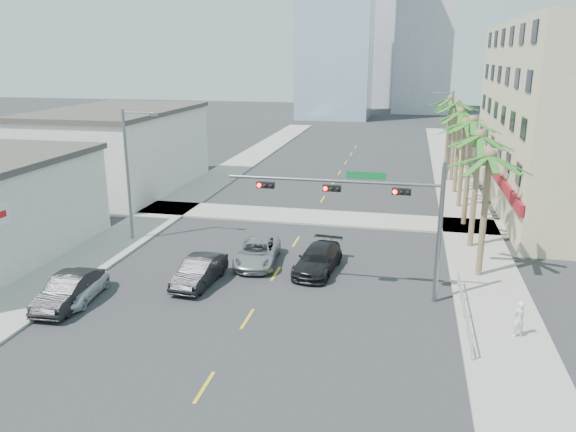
# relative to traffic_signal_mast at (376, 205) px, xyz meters

# --- Properties ---
(ground) EXTENTS (260.00, 260.00, 0.00)m
(ground) POSITION_rel_traffic_signal_mast_xyz_m (-5.78, -7.95, -5.06)
(ground) COLOR #262628
(ground) RESTS_ON ground
(sidewalk_right) EXTENTS (4.00, 120.00, 0.15)m
(sidewalk_right) POSITION_rel_traffic_signal_mast_xyz_m (6.22, 12.05, -4.99)
(sidewalk_right) COLOR gray
(sidewalk_right) RESTS_ON ground
(sidewalk_left) EXTENTS (4.00, 120.00, 0.15)m
(sidewalk_left) POSITION_rel_traffic_signal_mast_xyz_m (-17.78, 12.05, -4.99)
(sidewalk_left) COLOR gray
(sidewalk_left) RESTS_ON ground
(sidewalk_cross) EXTENTS (80.00, 4.00, 0.15)m
(sidewalk_cross) POSITION_rel_traffic_signal_mast_xyz_m (-5.78, 14.05, -4.99)
(sidewalk_cross) COLOR gray
(sidewalk_cross) RESTS_ON ground
(building_left_far) EXTENTS (11.00, 18.00, 7.20)m
(building_left_far) POSITION_rel_traffic_signal_mast_xyz_m (-25.28, 20.05, -1.46)
(building_left_far) COLOR beige
(building_left_far) RESTS_ON ground
(tower_far_center) EXTENTS (16.00, 16.00, 42.00)m
(tower_far_center) POSITION_rel_traffic_signal_mast_xyz_m (-8.78, 117.05, 15.94)
(tower_far_center) COLOR #ADADB2
(tower_far_center) RESTS_ON ground
(traffic_signal_mast) EXTENTS (11.12, 0.54, 7.20)m
(traffic_signal_mast) POSITION_rel_traffic_signal_mast_xyz_m (0.00, 0.00, 0.00)
(traffic_signal_mast) COLOR slate
(traffic_signal_mast) RESTS_ON ground
(palm_tree_0) EXTENTS (4.80, 4.80, 7.80)m
(palm_tree_0) POSITION_rel_traffic_signal_mast_xyz_m (5.82, 4.05, 2.02)
(palm_tree_0) COLOR brown
(palm_tree_0) RESTS_ON ground
(palm_tree_1) EXTENTS (4.80, 4.80, 8.16)m
(palm_tree_1) POSITION_rel_traffic_signal_mast_xyz_m (5.82, 9.25, 2.37)
(palm_tree_1) COLOR brown
(palm_tree_1) RESTS_ON ground
(palm_tree_2) EXTENTS (4.80, 4.80, 8.52)m
(palm_tree_2) POSITION_rel_traffic_signal_mast_xyz_m (5.82, 14.45, 2.72)
(palm_tree_2) COLOR brown
(palm_tree_2) RESTS_ON ground
(palm_tree_3) EXTENTS (4.80, 4.80, 7.80)m
(palm_tree_3) POSITION_rel_traffic_signal_mast_xyz_m (5.82, 19.65, 2.02)
(palm_tree_3) COLOR brown
(palm_tree_3) RESTS_ON ground
(palm_tree_4) EXTENTS (4.80, 4.80, 8.16)m
(palm_tree_4) POSITION_rel_traffic_signal_mast_xyz_m (5.82, 24.85, 2.37)
(palm_tree_4) COLOR brown
(palm_tree_4) RESTS_ON ground
(palm_tree_5) EXTENTS (4.80, 4.80, 8.52)m
(palm_tree_5) POSITION_rel_traffic_signal_mast_xyz_m (5.82, 30.05, 2.72)
(palm_tree_5) COLOR brown
(palm_tree_5) RESTS_ON ground
(palm_tree_6) EXTENTS (4.80, 4.80, 7.80)m
(palm_tree_6) POSITION_rel_traffic_signal_mast_xyz_m (5.82, 35.25, 2.02)
(palm_tree_6) COLOR brown
(palm_tree_6) RESTS_ON ground
(palm_tree_7) EXTENTS (4.80, 4.80, 8.16)m
(palm_tree_7) POSITION_rel_traffic_signal_mast_xyz_m (5.82, 40.45, 2.37)
(palm_tree_7) COLOR brown
(palm_tree_7) RESTS_ON ground
(streetlight_left) EXTENTS (2.55, 0.25, 9.00)m
(streetlight_left) POSITION_rel_traffic_signal_mast_xyz_m (-16.78, 6.05, -0.00)
(streetlight_left) COLOR slate
(streetlight_left) RESTS_ON ground
(streetlight_right) EXTENTS (2.55, 0.25, 9.00)m
(streetlight_right) POSITION_rel_traffic_signal_mast_xyz_m (5.21, 30.05, -0.00)
(streetlight_right) COLOR slate
(streetlight_right) RESTS_ON ground
(guardrail) EXTENTS (0.08, 8.08, 1.00)m
(guardrail) POSITION_rel_traffic_signal_mast_xyz_m (4.52, -1.95, -4.39)
(guardrail) COLOR silver
(guardrail) RESTS_ON ground
(car_parked_mid) EXTENTS (1.90, 4.89, 1.59)m
(car_parked_mid) POSITION_rel_traffic_signal_mast_xyz_m (-15.18, -4.35, -4.27)
(car_parked_mid) COLOR black
(car_parked_mid) RESTS_ON ground
(car_parked_far) EXTENTS (2.51, 4.59, 1.22)m
(car_parked_far) POSITION_rel_traffic_signal_mast_xyz_m (-15.18, -3.65, -4.45)
(car_parked_far) COLOR silver
(car_parked_far) RESTS_ON ground
(car_lane_left) EXTENTS (1.95, 4.75, 1.53)m
(car_lane_left) POSITION_rel_traffic_signal_mast_xyz_m (-9.61, -0.34, -4.30)
(car_lane_left) COLOR black
(car_lane_left) RESTS_ON ground
(car_lane_center) EXTENTS (2.91, 5.39, 1.44)m
(car_lane_center) POSITION_rel_traffic_signal_mast_xyz_m (-7.28, 3.45, -4.34)
(car_lane_center) COLOR #AAAAAF
(car_lane_center) RESTS_ON ground
(car_lane_right) EXTENTS (2.66, 5.37, 1.50)m
(car_lane_right) POSITION_rel_traffic_signal_mast_xyz_m (-3.43, 3.00, -4.31)
(car_lane_right) COLOR black
(car_lane_right) RESTS_ON ground
(pedestrian) EXTENTS (0.74, 0.66, 1.70)m
(pedestrian) POSITION_rel_traffic_signal_mast_xyz_m (6.73, -3.31, -4.06)
(pedestrian) COLOR white
(pedestrian) RESTS_ON sidewalk_right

